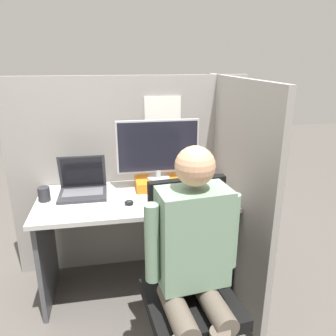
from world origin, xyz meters
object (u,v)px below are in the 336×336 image
monitor (158,148)px  laptop (83,187)px  pen_cup (44,194)px  office_chair (189,276)px  person (194,260)px  carrot_toy (188,204)px  stapler (212,182)px  paper_box (158,183)px

monitor → laptop: size_ratio=1.82×
laptop → pen_cup: 0.26m
office_chair → person: bearing=-96.5°
carrot_toy → person: size_ratio=0.12×
person → office_chair: bearing=83.5°
laptop → carrot_toy: 0.76m
person → pen_cup: person is taller
stapler → office_chair: size_ratio=0.14×
person → pen_cup: (-0.82, 0.85, 0.05)m
stapler → laptop: bearing=-179.2°
monitor → carrot_toy: (0.13, -0.38, -0.28)m
stapler → carrot_toy: bearing=-128.4°
office_chair → stapler: bearing=64.7°
stapler → carrot_toy: (-0.28, -0.35, 0.00)m
office_chair → person: size_ratio=0.81×
stapler → office_chair: office_chair is taller
monitor → stapler: 0.50m
paper_box → carrot_toy: paper_box is taller
paper_box → office_chair: bearing=-86.5°
paper_box → pen_cup: size_ratio=3.51×
pen_cup → office_chair: bearing=-39.1°
carrot_toy → office_chair: office_chair is taller
office_chair → pen_cup: (-0.84, 0.68, 0.26)m
stapler → monitor: bearing=176.2°
laptop → pen_cup: (-0.25, -0.07, -0.00)m
carrot_toy → monitor: bearing=109.7°
paper_box → stapler: (0.41, -0.02, -0.01)m
paper_box → monitor: bearing=90.0°
carrot_toy → office_chair: size_ratio=0.14×
carrot_toy → person: (-0.11, -0.58, -0.02)m
carrot_toy → laptop: bearing=153.7°
monitor → laptop: monitor is taller
stapler → person: person is taller
office_chair → pen_cup: size_ratio=10.83×
laptop → person: person is taller
paper_box → laptop: laptop is taller
office_chair → carrot_toy: bearing=78.3°
monitor → office_chair: 0.94m
paper_box → pen_cup: bearing=-172.3°
laptop → person: (0.57, -0.92, -0.05)m
paper_box → pen_cup: (-0.79, -0.11, 0.01)m
carrot_toy → pen_cup: (-0.93, 0.27, 0.02)m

